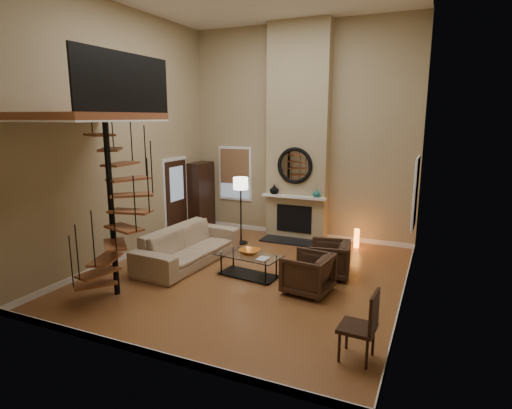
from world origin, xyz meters
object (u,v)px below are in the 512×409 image
at_px(sofa, 189,245).
at_px(side_chair, 364,323).
at_px(coffee_table, 249,263).
at_px(floor_lamp, 241,189).
at_px(hutch, 201,196).
at_px(armchair_far, 312,274).
at_px(accent_lamp, 357,238).
at_px(armchair_near, 333,260).

height_order(sofa, side_chair, side_chair).
height_order(coffee_table, floor_lamp, floor_lamp).
xyz_separation_m(hutch, floor_lamp, (1.66, -0.82, 0.46)).
relative_size(floor_lamp, side_chair, 1.73).
relative_size(armchair_far, accent_lamp, 1.80).
bearing_deg(floor_lamp, sofa, -103.43).
relative_size(sofa, armchair_far, 3.26).
relative_size(armchair_far, side_chair, 0.84).
bearing_deg(side_chair, hutch, 137.88).
xyz_separation_m(armchair_near, floor_lamp, (-2.69, 1.30, 1.06)).
distance_m(armchair_far, coffee_table, 1.44).
relative_size(sofa, side_chair, 2.74).
height_order(coffee_table, side_chair, side_chair).
bearing_deg(accent_lamp, floor_lamp, -164.06).
bearing_deg(coffee_table, armchair_near, 23.36).
distance_m(armchair_near, armchair_far, 0.98).
height_order(armchair_far, accent_lamp, armchair_far).
xyz_separation_m(hutch, coffee_table, (2.79, -2.80, -0.67)).
bearing_deg(floor_lamp, armchair_far, -41.84).
height_order(armchair_far, floor_lamp, floor_lamp).
xyz_separation_m(sofa, coffee_table, (1.55, -0.20, -0.11)).
height_order(sofa, floor_lamp, floor_lamp).
relative_size(coffee_table, accent_lamp, 2.96).
xyz_separation_m(hutch, armchair_near, (4.35, -2.12, -0.60)).
bearing_deg(coffee_table, hutch, 134.93).
xyz_separation_m(coffee_table, floor_lamp, (-1.13, 1.97, 1.13)).
relative_size(coffee_table, side_chair, 1.39).
bearing_deg(armchair_far, armchair_near, 177.32).
xyz_separation_m(accent_lamp, side_chair, (1.01, -4.89, 0.28)).
height_order(floor_lamp, accent_lamp, floor_lamp).
height_order(hutch, coffee_table, hutch).
relative_size(floor_lamp, accent_lamp, 3.69).
bearing_deg(floor_lamp, accent_lamp, 15.94).
bearing_deg(coffee_table, side_chair, -38.70).
xyz_separation_m(coffee_table, side_chair, (2.65, -2.13, 0.24)).
bearing_deg(hutch, accent_lamp, -0.39).
distance_m(coffee_table, floor_lamp, 2.54).
bearing_deg(armchair_far, hutch, -119.84).
xyz_separation_m(floor_lamp, side_chair, (3.78, -4.10, -0.89)).
relative_size(armchair_far, coffee_table, 0.61).
bearing_deg(floor_lamp, hutch, 153.66).
height_order(sofa, armchair_far, sofa).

